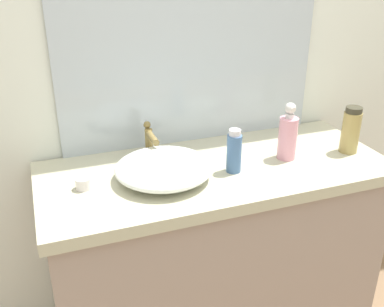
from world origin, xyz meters
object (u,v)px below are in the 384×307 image
at_px(lotion_bottle, 234,152).
at_px(perfume_bottle, 351,130).
at_px(soap_dispenser, 288,135).
at_px(sink_basin, 164,168).
at_px(candle_jar, 83,184).

relative_size(lotion_bottle, perfume_bottle, 0.87).
height_order(soap_dispenser, lotion_bottle, soap_dispenser).
xyz_separation_m(sink_basin, perfume_bottle, (0.75, -0.03, 0.05)).
xyz_separation_m(sink_basin, soap_dispenser, (0.49, -0.00, 0.05)).
height_order(perfume_bottle, candle_jar, perfume_bottle).
height_order(sink_basin, perfume_bottle, perfume_bottle).
bearing_deg(perfume_bottle, lotion_bottle, -179.97).
height_order(sink_basin, lotion_bottle, lotion_bottle).
distance_m(sink_basin, soap_dispenser, 0.49).
relative_size(soap_dispenser, perfume_bottle, 1.20).
bearing_deg(candle_jar, soap_dispenser, -1.63).
bearing_deg(lotion_bottle, candle_jar, 174.17).
bearing_deg(perfume_bottle, sink_basin, 177.57).
relative_size(lotion_bottle, candle_jar, 3.19).
height_order(lotion_bottle, candle_jar, lotion_bottle).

